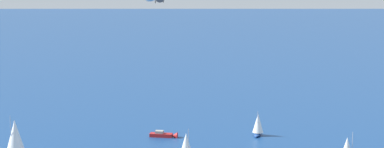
% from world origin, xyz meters
% --- Properties ---
extents(sailboat_near_centre, '(4.83, 6.34, 8.11)m').
position_xyz_m(sailboat_near_centre, '(-32.43, -46.30, 3.70)').
color(sailboat_near_centre, '#23478C').
rests_on(sailboat_near_centre, ground_plane).
extents(motorboat_trailing, '(9.12, 5.53, 2.59)m').
position_xyz_m(motorboat_trailing, '(-2.90, -51.30, 0.70)').
color(motorboat_trailing, '#B21E1E').
rests_on(motorboat_trailing, ground_plane).
extents(sailboat_mid_cluster, '(9.83, 7.83, 12.75)m').
position_xyz_m(sailboat_mid_cluster, '(42.02, -37.64, 5.82)').
color(sailboat_mid_cluster, white).
rests_on(sailboat_mid_cluster, ground_plane).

